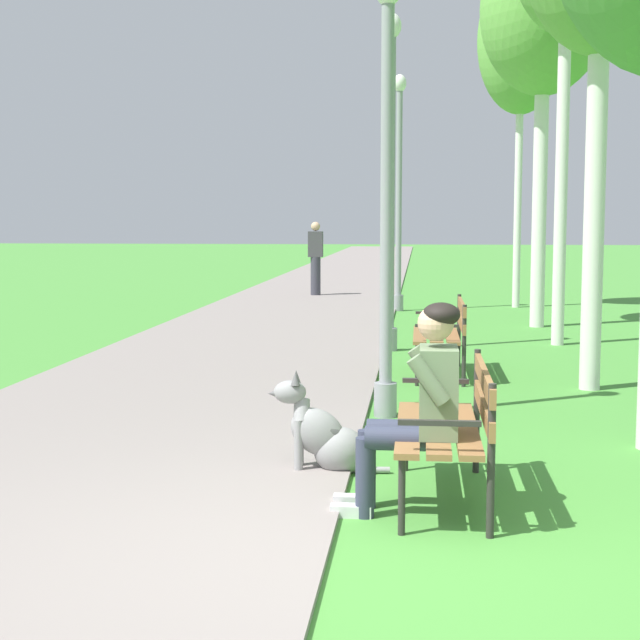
{
  "coord_description": "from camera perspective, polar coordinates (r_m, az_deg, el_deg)",
  "views": [
    {
      "loc": [
        0.31,
        -4.74,
        1.73
      ],
      "look_at": [
        -0.51,
        3.18,
        0.9
      ],
      "focal_mm": 54.8,
      "sensor_mm": 36.0,
      "label": 1
    }
  ],
  "objects": [
    {
      "name": "birch_tree_sixth",
      "position": [
        19.6,
        11.67,
        15.6
      ],
      "size": [
        1.66,
        1.6,
        6.47
      ],
      "color": "silver",
      "rests_on": "ground"
    },
    {
      "name": "park_bench_mid",
      "position": [
        10.8,
        7.3,
        -0.56
      ],
      "size": [
        0.55,
        1.5,
        0.85
      ],
      "color": "olive",
      "rests_on": "ground"
    },
    {
      "name": "dog_grey",
      "position": [
        6.67,
        0.27,
        -6.78
      ],
      "size": [
        0.83,
        0.31,
        0.71
      ],
      "color": "gray",
      "rests_on": "ground"
    },
    {
      "name": "birch_tree_fifth",
      "position": [
        16.2,
        12.94,
        17.07
      ],
      "size": [
        1.97,
        2.12,
        6.26
      ],
      "color": "silver",
      "rests_on": "ground"
    },
    {
      "name": "pedestrian_distant",
      "position": [
        21.53,
        -0.26,
        3.6
      ],
      "size": [
        0.32,
        0.22,
        1.65
      ],
      "color": "#383842",
      "rests_on": "ground"
    },
    {
      "name": "lamp_post_mid",
      "position": [
        12.73,
        4.15,
        8.22
      ],
      "size": [
        0.24,
        0.24,
        4.32
      ],
      "color": "gray",
      "rests_on": "ground"
    },
    {
      "name": "park_bench_near",
      "position": [
        6.04,
        7.79,
        -5.73
      ],
      "size": [
        0.55,
        1.5,
        0.85
      ],
      "color": "olive",
      "rests_on": "ground"
    },
    {
      "name": "ground_plane",
      "position": [
        5.05,
        2.1,
        -14.08
      ],
      "size": [
        120.0,
        120.0,
        0.0
      ],
      "primitive_type": "plane",
      "color": "#478E38"
    },
    {
      "name": "person_seated_on_near_bench",
      "position": [
        5.72,
        5.83,
        -4.65
      ],
      "size": [
        0.74,
        0.49,
        1.25
      ],
      "color": "#33384C",
      "rests_on": "ground"
    },
    {
      "name": "paved_path",
      "position": [
        28.88,
        1.31,
        2.57
      ],
      "size": [
        3.68,
        60.0,
        0.04
      ],
      "primitive_type": "cube",
      "color": "gray",
      "rests_on": "ground"
    },
    {
      "name": "lamp_post_near",
      "position": [
        8.44,
        3.92,
        7.65
      ],
      "size": [
        0.24,
        0.24,
        3.82
      ],
      "color": "gray",
      "rests_on": "ground"
    },
    {
      "name": "lamp_post_far",
      "position": [
        18.27,
        4.63,
        7.58
      ],
      "size": [
        0.24,
        0.24,
        4.35
      ],
      "color": "gray",
      "rests_on": "ground"
    }
  ]
}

